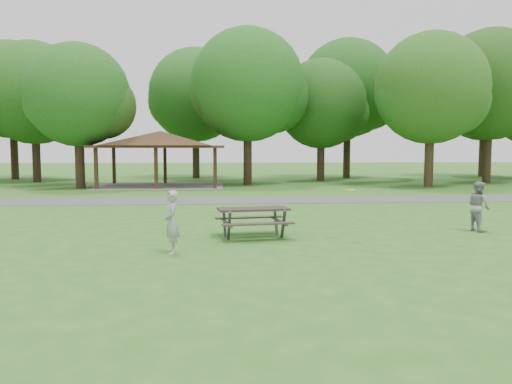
% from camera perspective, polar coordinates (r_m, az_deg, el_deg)
% --- Properties ---
extents(ground, '(160.00, 160.00, 0.00)m').
position_cam_1_polar(ground, '(10.77, -3.74, -8.81)').
color(ground, '#2E641C').
rests_on(ground, ground).
extents(asphalt_path, '(120.00, 3.20, 0.02)m').
position_cam_1_polar(asphalt_path, '(24.59, -4.09, -0.98)').
color(asphalt_path, '#49494B').
rests_on(asphalt_path, ground).
extents(pavilion, '(8.60, 7.01, 3.76)m').
position_cam_1_polar(pavilion, '(34.68, -10.86, 5.73)').
color(pavilion, '#342013').
rests_on(pavilion, ground).
extents(tree_row_c, '(8.19, 7.80, 10.67)m').
position_cam_1_polar(tree_row_c, '(42.02, -23.89, 10.00)').
color(tree_row_c, black).
rests_on(tree_row_c, ground).
extents(tree_row_d, '(6.93, 6.60, 9.27)m').
position_cam_1_polar(tree_row_d, '(34.29, -19.54, 10.07)').
color(tree_row_d, black).
rests_on(tree_row_d, ground).
extents(tree_row_e, '(8.40, 8.00, 11.02)m').
position_cam_1_polar(tree_row_e, '(35.80, -0.81, 11.76)').
color(tree_row_e, black).
rests_on(tree_row_e, ground).
extents(tree_row_f, '(7.35, 7.00, 9.55)m').
position_cam_1_polar(tree_row_f, '(39.97, 7.59, 9.65)').
color(tree_row_f, black).
rests_on(tree_row_f, ground).
extents(tree_row_g, '(7.77, 7.40, 10.25)m').
position_cam_1_polar(tree_row_g, '(35.65, 19.49, 10.77)').
color(tree_row_g, '#322316').
rests_on(tree_row_g, ground).
extents(tree_row_h, '(8.61, 8.20, 11.37)m').
position_cam_1_polar(tree_row_h, '(41.51, 25.27, 10.69)').
color(tree_row_h, '#322016').
rests_on(tree_row_h, ground).
extents(tree_deep_a, '(8.40, 8.00, 11.38)m').
position_cam_1_polar(tree_deep_a, '(46.38, -26.00, 10.15)').
color(tree_deep_a, black).
rests_on(tree_deep_a, ground).
extents(tree_deep_b, '(8.40, 8.00, 11.13)m').
position_cam_1_polar(tree_deep_b, '(43.74, -6.81, 10.63)').
color(tree_deep_b, black).
rests_on(tree_deep_b, ground).
extents(tree_deep_c, '(8.82, 8.40, 11.90)m').
position_cam_1_polar(tree_deep_c, '(44.21, 10.56, 11.25)').
color(tree_deep_c, black).
rests_on(tree_deep_c, ground).
extents(tree_deep_d, '(8.40, 8.00, 11.27)m').
position_cam_1_polar(tree_deep_d, '(50.40, 24.74, 9.62)').
color(tree_deep_d, '#321F16').
rests_on(tree_deep_d, ground).
extents(picnic_table_middle, '(2.24, 1.90, 0.88)m').
position_cam_1_polar(picnic_table_middle, '(14.42, -0.31, -2.65)').
color(picnic_table_middle, black).
rests_on(picnic_table_middle, ground).
extents(frisbee_in_flight, '(0.35, 0.35, 0.02)m').
position_cam_1_polar(frisbee_in_flight, '(14.09, 10.77, 0.24)').
color(frisbee_in_flight, yellow).
rests_on(frisbee_in_flight, ground).
extents(frisbee_thrower, '(0.47, 0.63, 1.55)m').
position_cam_1_polar(frisbee_thrower, '(12.35, -9.64, -3.41)').
color(frisbee_thrower, '#9C9C9E').
rests_on(frisbee_thrower, ground).
extents(frisbee_catcher, '(0.69, 0.83, 1.56)m').
position_cam_1_polar(frisbee_catcher, '(16.98, 24.08, -1.48)').
color(frisbee_catcher, gray).
rests_on(frisbee_catcher, ground).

